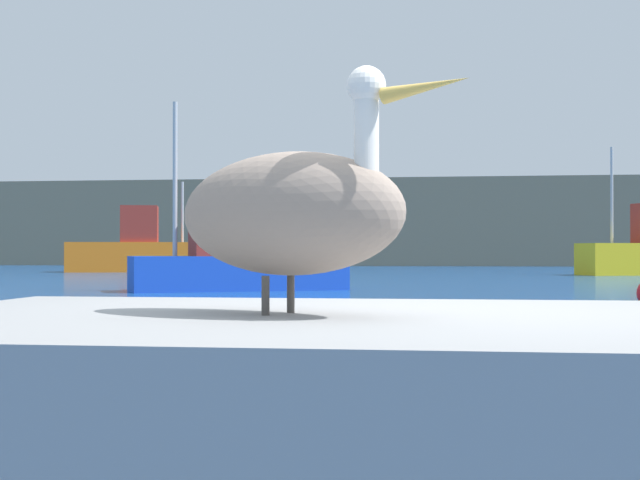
{
  "coord_description": "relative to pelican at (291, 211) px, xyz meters",
  "views": [
    {
      "loc": [
        -0.03,
        -3.77,
        1.06
      ],
      "look_at": [
        -2.55,
        15.16,
        1.28
      ],
      "focal_mm": 50.14,
      "sensor_mm": 36.0,
      "label": 1
    }
  ],
  "objects": [
    {
      "name": "fishing_boat_orange",
      "position": [
        -13.92,
        38.65,
        -0.14
      ],
      "size": [
        7.23,
        4.09,
        4.42
      ],
      "rotation": [
        0.0,
        0.0,
        0.28
      ],
      "color": "orange",
      "rests_on": "ground"
    },
    {
      "name": "pier_dock",
      "position": [
        -0.01,
        0.01,
        -0.8
      ],
      "size": [
        3.08,
        2.28,
        0.82
      ],
      "primitive_type": "cube",
      "color": "#969696",
      "rests_on": "ground"
    },
    {
      "name": "hillside_backdrop",
      "position": [
        0.58,
        63.55,
        1.74
      ],
      "size": [
        140.0,
        15.27,
        5.9
      ],
      "primitive_type": "cube",
      "color": "#7F755B",
      "rests_on": "ground"
    },
    {
      "name": "fishing_boat_blue",
      "position": [
        -4.76,
        19.67,
        -0.46
      ],
      "size": [
        5.77,
        3.9,
        4.89
      ],
      "rotation": [
        0.0,
        0.0,
        3.59
      ],
      "color": "blue",
      "rests_on": "ground"
    },
    {
      "name": "pelican",
      "position": [
        0.0,
        0.0,
        0.0
      ],
      "size": [
        1.22,
        0.84,
        0.9
      ],
      "rotation": [
        0.0,
        0.0,
        -0.46
      ],
      "color": "gray",
      "rests_on": "pier_dock"
    }
  ]
}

